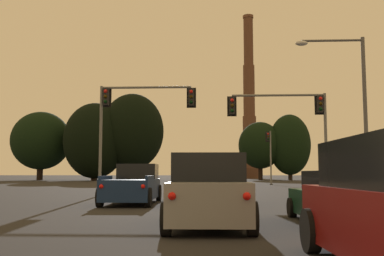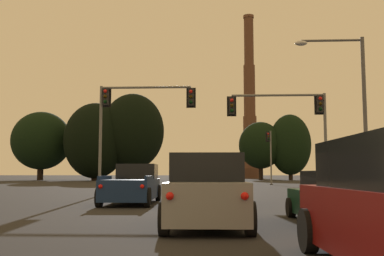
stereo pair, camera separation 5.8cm
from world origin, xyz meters
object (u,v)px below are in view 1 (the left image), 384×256
object	(u,v)px
pickup_truck_center_lane_front	(211,186)
pickup_truck_left_lane_front	(134,186)
traffic_light_overhead_left	(132,111)
suv_center_lane_second	(208,191)
traffic_light_overhead_right	(292,117)
smokestack	(249,113)
traffic_light_far_right	(270,150)
street_lamp	(353,98)
hatchback_right_lane_second	(336,199)

from	to	relation	value
pickup_truck_center_lane_front	pickup_truck_left_lane_front	xyz separation A→B (m)	(-3.55, -0.27, 0.00)
pickup_truck_center_lane_front	traffic_light_overhead_left	xyz separation A→B (m)	(-4.87, 6.18, 4.35)
pickup_truck_center_lane_front	suv_center_lane_second	bearing A→B (deg)	-92.12
traffic_light_overhead_left	traffic_light_overhead_right	size ratio (longest dim) A/B	1.08
pickup_truck_center_lane_front	traffic_light_overhead_right	size ratio (longest dim) A/B	0.89
pickup_truck_left_lane_front	smokestack	size ratio (longest dim) A/B	0.13
pickup_truck_left_lane_front	traffic_light_far_right	distance (m)	35.19
traffic_light_overhead_right	traffic_light_far_right	bearing A→B (deg)	85.89
pickup_truck_left_lane_front	street_lamp	xyz separation A→B (m)	(10.82, 2.39, 4.38)
suv_center_lane_second	street_lamp	bearing A→B (deg)	55.43
pickup_truck_left_lane_front	suv_center_lane_second	xyz separation A→B (m)	(3.52, -8.69, 0.09)
pickup_truck_center_lane_front	street_lamp	distance (m)	8.75
hatchback_right_lane_second	street_lamp	size ratio (longest dim) A/B	0.50
hatchback_right_lane_second	street_lamp	bearing A→B (deg)	67.22
pickup_truck_left_lane_front	traffic_light_far_right	world-z (taller)	traffic_light_far_right
pickup_truck_center_lane_front	street_lamp	world-z (taller)	street_lamp
traffic_light_overhead_left	traffic_light_overhead_right	bearing A→B (deg)	2.01
street_lamp	traffic_light_far_right	bearing A→B (deg)	90.75
suv_center_lane_second	traffic_light_far_right	world-z (taller)	traffic_light_far_right
traffic_light_far_right	pickup_truck_center_lane_front	bearing A→B (deg)	-101.70
pickup_truck_left_lane_front	traffic_light_overhead_left	xyz separation A→B (m)	(-1.32, 6.45, 4.35)
traffic_light_far_right	traffic_light_overhead_right	distance (m)	26.72
pickup_truck_center_lane_front	smokestack	size ratio (longest dim) A/B	0.13
pickup_truck_center_lane_front	street_lamp	xyz separation A→B (m)	(7.27, 2.12, 4.38)
traffic_light_far_right	traffic_light_overhead_left	bearing A→B (deg)	-113.51
traffic_light_far_right	traffic_light_overhead_right	world-z (taller)	traffic_light_far_right
pickup_truck_center_lane_front	smokestack	distance (m)	97.61
pickup_truck_left_lane_front	traffic_light_overhead_right	size ratio (longest dim) A/B	0.89
traffic_light_overhead_right	pickup_truck_left_lane_front	bearing A→B (deg)	-141.37
suv_center_lane_second	traffic_light_overhead_right	xyz separation A→B (m)	(4.99, 15.49, 3.89)
pickup_truck_center_lane_front	hatchback_right_lane_second	size ratio (longest dim) A/B	1.33
hatchback_right_lane_second	pickup_truck_left_lane_front	xyz separation A→B (m)	(-7.02, 7.93, 0.14)
pickup_truck_center_lane_front	pickup_truck_left_lane_front	size ratio (longest dim) A/B	1.00
hatchback_right_lane_second	suv_center_lane_second	xyz separation A→B (m)	(-3.51, -0.76, 0.23)
pickup_truck_left_lane_front	street_lamp	bearing A→B (deg)	10.86
pickup_truck_left_lane_front	suv_center_lane_second	distance (m)	9.38
traffic_light_far_right	traffic_light_overhead_left	xyz separation A→B (m)	(-11.74, -26.99, 0.96)
hatchback_right_lane_second	traffic_light_far_right	size ratio (longest dim) A/B	0.65
traffic_light_overhead_right	traffic_light_overhead_left	bearing A→B (deg)	-177.99
hatchback_right_lane_second	smokestack	xyz separation A→B (m)	(6.14, 103.97, 16.34)
suv_center_lane_second	street_lamp	world-z (taller)	street_lamp
pickup_truck_center_lane_front	traffic_light_overhead_left	distance (m)	8.99
pickup_truck_left_lane_front	traffic_light_far_right	size ratio (longest dim) A/B	0.87
pickup_truck_left_lane_front	street_lamp	world-z (taller)	street_lamp
traffic_light_overhead_left	smokestack	size ratio (longest dim) A/B	0.16
suv_center_lane_second	pickup_truck_center_lane_front	bearing A→B (deg)	88.64
hatchback_right_lane_second	traffic_light_overhead_left	xyz separation A→B (m)	(-8.35, 14.38, 4.49)
street_lamp	smokestack	size ratio (longest dim) A/B	0.19
smokestack	pickup_truck_left_lane_front	bearing A→B (deg)	-97.81
pickup_truck_left_lane_front	traffic_light_overhead_left	size ratio (longest dim) A/B	0.83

